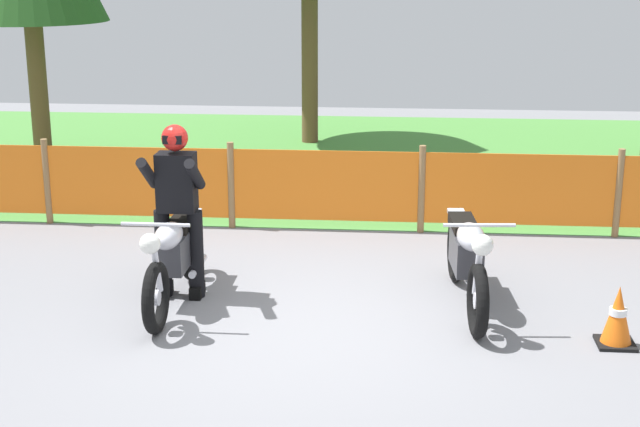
# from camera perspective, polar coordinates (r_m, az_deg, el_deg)

# --- Properties ---
(ground) EXTENTS (24.00, 24.00, 0.02)m
(ground) POSITION_cam_1_polar(r_m,az_deg,el_deg) (8.60, -1.25, -6.73)
(ground) COLOR gray
(grass_verge) EXTENTS (24.00, 7.89, 0.01)m
(grass_verge) POSITION_cam_1_polar(r_m,az_deg,el_deg) (15.21, 1.52, 3.30)
(grass_verge) COLOR #4C8C3D
(grass_verge) RESTS_ON ground
(barrier_fence) EXTENTS (11.43, 0.08, 1.05)m
(barrier_fence) POSITION_cam_1_polar(r_m,az_deg,el_deg) (11.26, 0.34, 1.66)
(barrier_fence) COLOR olive
(barrier_fence) RESTS_ON ground
(motorcycle_lead) EXTENTS (0.62, 2.11, 1.00)m
(motorcycle_lead) POSITION_cam_1_polar(r_m,az_deg,el_deg) (8.95, 8.84, -2.65)
(motorcycle_lead) COLOR black
(motorcycle_lead) RESTS_ON ground
(motorcycle_trailing) EXTENTS (0.61, 2.07, 0.98)m
(motorcycle_trailing) POSITION_cam_1_polar(r_m,az_deg,el_deg) (9.02, -8.75, -2.57)
(motorcycle_trailing) COLOR black
(motorcycle_trailing) RESTS_ON ground
(rider_trailing) EXTENTS (0.54, 0.67, 1.69)m
(rider_trailing) POSITION_cam_1_polar(r_m,az_deg,el_deg) (9.09, -8.55, 0.73)
(rider_trailing) COLOR black
(rider_trailing) RESTS_ON ground
(traffic_cone) EXTENTS (0.32, 0.32, 0.53)m
(traffic_cone) POSITION_cam_1_polar(r_m,az_deg,el_deg) (8.46, 17.45, -5.93)
(traffic_cone) COLOR black
(traffic_cone) RESTS_ON ground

